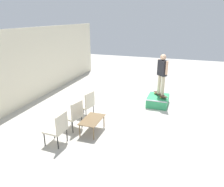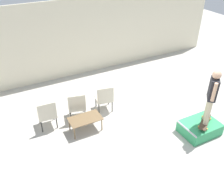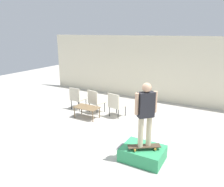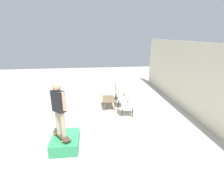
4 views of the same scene
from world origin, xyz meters
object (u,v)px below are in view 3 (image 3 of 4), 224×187
skateboard_on_ramp (144,146)px  skate_ramp_box (142,153)px  patio_chair_left (77,97)px  patio_chair_center (95,100)px  person_skater (146,110)px  coffee_table (87,108)px  patio_chair_right (116,104)px

skateboard_on_ramp → skate_ramp_box: bearing=96.2°
patio_chair_left → patio_chair_center: size_ratio=1.00×
skate_ramp_box → skateboard_on_ramp: size_ratio=1.39×
person_skater → coffee_table: 3.55m
skateboard_on_ramp → patio_chair_right: 3.08m
skate_ramp_box → person_skater: 1.21m
skateboard_on_ramp → patio_chair_center: patio_chair_center is taller
patio_chair_right → skate_ramp_box: bearing=142.7°
coffee_table → person_skater: bearing=-29.8°
skateboard_on_ramp → patio_chair_right: bearing=96.9°
patio_chair_center → coffee_table: bearing=104.7°
patio_chair_left → patio_chair_right: size_ratio=1.00×
person_skater → patio_chair_left: person_skater is taller
skate_ramp_box → patio_chair_center: size_ratio=1.15×
skate_ramp_box → patio_chair_center: 3.69m
coffee_table → patio_chair_center: patio_chair_center is taller
coffee_table → patio_chair_left: (-0.94, 0.61, 0.13)m
person_skater → patio_chair_left: (-3.90, 2.31, -0.87)m
skateboard_on_ramp → patio_chair_center: bearing=107.7°
skateboard_on_ramp → person_skater: size_ratio=0.49×
coffee_table → patio_chair_left: patio_chair_left is taller
skate_ramp_box → coffee_table: (-2.89, 1.62, 0.21)m
skateboard_on_ramp → coffee_table: 3.41m
skateboard_on_ramp → patio_chair_center: size_ratio=0.83×
skate_ramp_box → patio_chair_right: (-1.98, 2.23, 0.34)m
coffee_table → patio_chair_center: (-0.02, 0.61, 0.13)m
patio_chair_center → skateboard_on_ramp: bearing=154.9°
person_skater → coffee_table: person_skater is taller
patio_chair_center → patio_chair_left: bearing=12.9°
skateboard_on_ramp → patio_chair_left: bearing=114.8°
coffee_table → skate_ramp_box: bearing=-29.3°
person_skater → patio_chair_center: 3.87m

